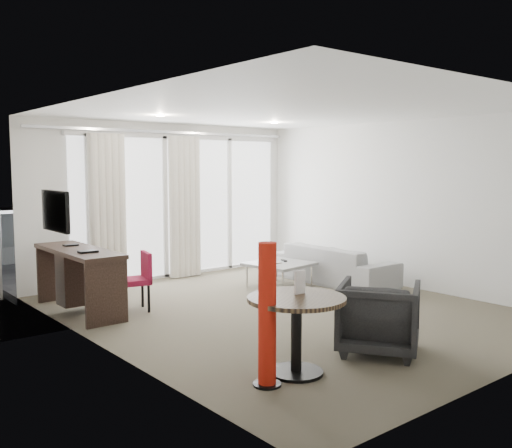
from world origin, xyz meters
TOP-DOWN VIEW (x-y plane):
  - floor at (0.00, 0.00)m, footprint 5.00×6.00m
  - ceiling at (0.00, 0.00)m, footprint 5.00×6.00m
  - wall_left at (-2.50, 0.00)m, footprint 0.00×6.00m
  - wall_right at (2.50, 0.00)m, footprint 0.00×6.00m
  - window_panel at (0.30, 2.98)m, footprint 4.00×0.02m
  - window_frame at (0.30, 2.97)m, footprint 4.10×0.06m
  - curtain_left at (-1.15, 2.82)m, footprint 0.60×0.20m
  - curtain_right at (0.25, 2.82)m, footprint 0.60×0.20m
  - curtain_track at (0.00, 2.82)m, footprint 4.80×0.04m
  - downlight_a at (-0.90, 1.60)m, footprint 0.12×0.12m
  - downlight_b at (1.20, 1.60)m, footprint 0.12×0.12m
  - desk at (-2.10, 1.66)m, footprint 0.55×1.76m
  - tv at (-2.46, 1.45)m, footprint 0.05×0.80m
  - desk_chair at (-1.54, 1.26)m, footprint 0.50×0.48m
  - round_table at (-1.45, -1.75)m, footprint 0.96×0.96m
  - menu_card at (-1.35, -1.69)m, footprint 0.12×0.02m
  - red_lamp at (-1.83, -1.80)m, footprint 0.32×0.32m
  - tub_armchair at (-0.38, -1.84)m, footprint 1.10×1.09m
  - coffee_table at (0.91, 1.14)m, footprint 1.00×1.00m
  - remote at (1.06, 1.20)m, footprint 0.11×0.18m
  - magazine at (0.79, 1.20)m, footprint 0.25×0.31m
  - sofa at (1.86, 0.84)m, footprint 0.82×2.09m
  - terrace_slab at (0.30, 4.50)m, footprint 5.60×3.00m
  - rattan_chair_a at (1.13, 3.95)m, footprint 0.59×0.59m
  - rattan_chair_b at (1.41, 4.41)m, footprint 0.50×0.50m
  - rattan_table at (1.34, 3.76)m, footprint 0.72×0.72m
  - balustrade at (0.30, 5.95)m, footprint 5.50×0.06m

SIDE VIEW (x-z plane):
  - terrace_slab at x=0.30m, z-range -0.12..0.00m
  - floor at x=0.00m, z-range 0.00..0.00m
  - coffee_table at x=0.91m, z-range 0.00..0.39m
  - rattan_table at x=1.34m, z-range 0.00..0.55m
  - sofa at x=1.86m, z-range 0.00..0.61m
  - round_table at x=-1.45m, z-range 0.00..0.72m
  - remote at x=1.06m, z-range 0.35..0.37m
  - magazine at x=0.79m, z-range 0.35..0.37m
  - rattan_chair_b at x=1.41m, z-range 0.00..0.73m
  - tub_armchair at x=-0.38m, z-range 0.00..0.73m
  - rattan_chair_a at x=1.13m, z-range 0.00..0.75m
  - desk_chair at x=-1.54m, z-range 0.00..0.78m
  - desk at x=-2.10m, z-range 0.00..0.82m
  - balustrade at x=0.30m, z-range -0.02..1.02m
  - red_lamp at x=-1.83m, z-range 0.00..1.25m
  - menu_card at x=-1.35m, z-range 0.61..0.83m
  - window_panel at x=0.30m, z-range 0.01..2.39m
  - curtain_left at x=-1.15m, z-range 0.01..2.39m
  - curtain_right at x=0.25m, z-range 0.01..2.39m
  - window_frame at x=0.30m, z-range -0.02..2.42m
  - wall_left at x=-2.50m, z-range 0.00..2.60m
  - wall_right at x=2.50m, z-range 0.00..2.60m
  - tv at x=-2.46m, z-range 1.10..1.60m
  - curtain_track at x=0.00m, z-range 2.43..2.47m
  - downlight_a at x=-0.90m, z-range 2.58..2.60m
  - downlight_b at x=1.20m, z-range 2.58..2.60m
  - ceiling at x=0.00m, z-range 2.60..2.60m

